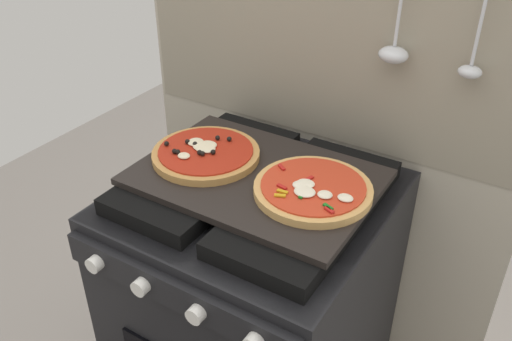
% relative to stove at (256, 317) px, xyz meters
% --- Properties ---
extents(kitchen_backsplash, '(1.10, 0.09, 1.55)m').
position_rel_stove_xyz_m(kitchen_backsplash, '(0.00, 0.34, 0.34)').
color(kitchen_backsplash, '#B2A893').
rests_on(kitchen_backsplash, ground_plane).
extents(stove, '(0.60, 0.64, 0.90)m').
position_rel_stove_xyz_m(stove, '(0.00, 0.00, 0.00)').
color(stove, black).
rests_on(stove, ground_plane).
extents(baking_tray, '(0.54, 0.38, 0.02)m').
position_rel_stove_xyz_m(baking_tray, '(0.00, 0.00, 0.46)').
color(baking_tray, black).
rests_on(baking_tray, stove).
extents(pizza_left, '(0.26, 0.26, 0.03)m').
position_rel_stove_xyz_m(pizza_left, '(-0.14, 0.00, 0.48)').
color(pizza_left, '#C18947').
rests_on(pizza_left, baking_tray).
extents(pizza_right, '(0.26, 0.26, 0.03)m').
position_rel_stove_xyz_m(pizza_right, '(0.15, -0.00, 0.48)').
color(pizza_right, tan).
rests_on(pizza_right, baking_tray).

